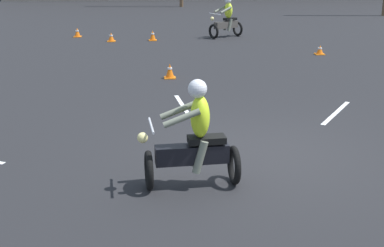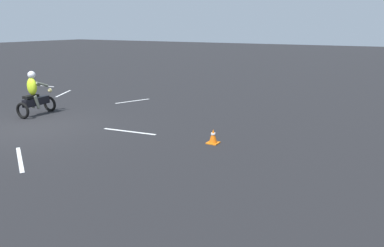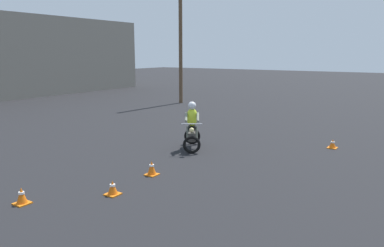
% 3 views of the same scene
% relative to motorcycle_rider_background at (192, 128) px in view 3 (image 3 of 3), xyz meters
% --- Properties ---
extents(motorcycle_rider_background, '(1.50, 1.26, 1.66)m').
position_rel_motorcycle_rider_background_xyz_m(motorcycle_rider_background, '(0.00, 0.00, 0.00)').
color(motorcycle_rider_background, black).
rests_on(motorcycle_rider_background, ground).
extents(traffic_cone_near_left, '(0.32, 0.32, 0.39)m').
position_rel_motorcycle_rider_background_xyz_m(traffic_cone_near_left, '(-6.22, 0.47, -0.54)').
color(traffic_cone_near_left, orange).
rests_on(traffic_cone_near_left, ground).
extents(traffic_cone_near_right, '(0.32, 0.32, 0.32)m').
position_rel_motorcycle_rider_background_xyz_m(traffic_cone_near_right, '(2.74, -4.15, -0.57)').
color(traffic_cone_near_right, orange).
rests_on(traffic_cone_near_right, ground).
extents(traffic_cone_mid_left, '(0.32, 0.32, 0.41)m').
position_rel_motorcycle_rider_background_xyz_m(traffic_cone_mid_left, '(-3.07, -0.68, -0.53)').
color(traffic_cone_mid_left, orange).
rests_on(traffic_cone_mid_left, ground).
extents(traffic_cone_far_right, '(0.32, 0.32, 0.35)m').
position_rel_motorcycle_rider_background_xyz_m(traffic_cone_far_right, '(-4.72, -0.83, -0.56)').
color(traffic_cone_far_right, orange).
rests_on(traffic_cone_far_right, ground).
extents(utility_pole_near, '(0.24, 0.24, 8.84)m').
position_rel_motorcycle_rider_background_xyz_m(utility_pole_near, '(9.79, 7.30, 3.70)').
color(utility_pole_near, brown).
rests_on(utility_pole_near, ground).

